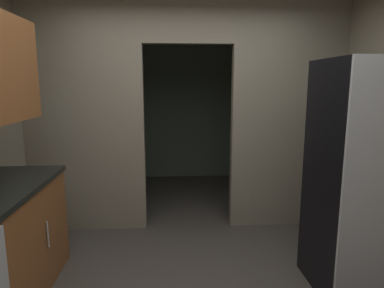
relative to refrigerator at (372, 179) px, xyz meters
The scene contains 3 objects.
kitchen_partition 2.01m from the refrigerator, 136.38° to the left, with size 3.63×0.12×2.73m.
adjoining_room_shell 3.30m from the refrigerator, 115.49° to the left, with size 3.63×2.27×2.73m.
refrigerator is the anchor object (origin of this frame).
Camera 1 is at (-0.19, -2.22, 1.69)m, focal length 31.40 mm.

